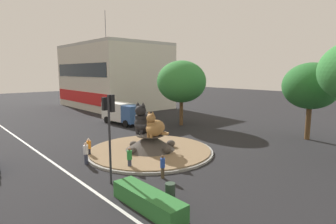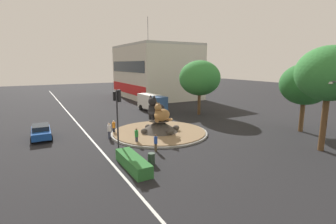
{
  "view_description": "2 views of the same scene",
  "coord_description": "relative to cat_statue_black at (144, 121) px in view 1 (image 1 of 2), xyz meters",
  "views": [
    {
      "loc": [
        18.0,
        -14.03,
        6.93
      ],
      "look_at": [
        0.58,
        1.54,
        3.42
      ],
      "focal_mm": 29.06,
      "sensor_mm": 36.0,
      "label": 1
    },
    {
      "loc": [
        24.52,
        -12.51,
        7.74
      ],
      "look_at": [
        -0.13,
        1.19,
        2.33
      ],
      "focal_mm": 26.87,
      "sensor_mm": 36.0,
      "label": 2
    }
  ],
  "objects": [
    {
      "name": "delivery_box_truck",
      "position": [
        -11.88,
        5.17,
        -1.05
      ],
      "size": [
        6.42,
        2.93,
        2.76
      ],
      "rotation": [
        0.0,
        0.0,
        0.08
      ],
      "color": "#335693",
      "rests_on": "ground"
    },
    {
      "name": "traffic_light_mast",
      "position": [
        4.37,
        -5.84,
        1.44
      ],
      "size": [
        0.71,
        0.56,
        5.55
      ],
      "rotation": [
        0.0,
        0.0,
        1.63
      ],
      "color": "#2D2D33",
      "rests_on": "ground"
    },
    {
      "name": "second_tree_near_tower",
      "position": [
        8.03,
        14.83,
        2.86
      ],
      "size": [
        5.47,
        5.47,
        7.81
      ],
      "color": "brown",
      "rests_on": "ground"
    },
    {
      "name": "lane_centreline",
      "position": [
        0.8,
        -7.24,
        -2.6
      ],
      "size": [
        112.0,
        0.2,
        0.01
      ],
      "primitive_type": "cube",
      "color": "silver",
      "rests_on": "ground"
    },
    {
      "name": "cat_statue_black",
      "position": [
        0.0,
        0.0,
        0.0
      ],
      "size": [
        2.3,
        3.08,
        2.77
      ],
      "rotation": [
        0.0,
        0.0,
        -1.19
      ],
      "color": "black",
      "rests_on": "roundabout_island"
    },
    {
      "name": "ground_plane",
      "position": [
        0.8,
        0.03,
        -2.6
      ],
      "size": [
        160.0,
        160.0,
        0.0
      ],
      "primitive_type": "plane",
      "color": "black"
    },
    {
      "name": "shophouse_block",
      "position": [
        -28.54,
        14.04,
        3.41
      ],
      "size": [
        20.96,
        14.15,
        17.65
      ],
      "rotation": [
        0.0,
        0.0,
        0.0
      ],
      "color": "beige",
      "rests_on": "ground"
    },
    {
      "name": "clipped_hedge_strip",
      "position": [
        8.45,
        -6.11,
        -2.15
      ],
      "size": [
        4.73,
        1.2,
        0.9
      ],
      "primitive_type": "cube",
      "color": "#2D7033",
      "rests_on": "ground"
    },
    {
      "name": "pedestrian_white_shirt",
      "position": [
        0.01,
        -5.47,
        -1.72
      ],
      "size": [
        0.36,
        0.36,
        1.68
      ],
      "rotation": [
        0.0,
        0.0,
        3.84
      ],
      "color": "#33384C",
      "rests_on": "ground"
    },
    {
      "name": "pedestrian_orange_shirt",
      "position": [
        -1.39,
        -4.56,
        -1.79
      ],
      "size": [
        0.36,
        0.36,
        1.56
      ],
      "rotation": [
        0.0,
        0.0,
        2.41
      ],
      "color": "black",
      "rests_on": "ground"
    },
    {
      "name": "pedestrian_green_shirt",
      "position": [
        3.14,
        -3.66,
        -1.77
      ],
      "size": [
        0.36,
        0.36,
        1.59
      ],
      "rotation": [
        0.0,
        0.0,
        5.69
      ],
      "color": "#33384C",
      "rests_on": "ground"
    },
    {
      "name": "pedestrian_blue_shirt",
      "position": [
        5.92,
        -2.95,
        -1.77
      ],
      "size": [
        0.31,
        0.31,
        1.56
      ],
      "rotation": [
        0.0,
        0.0,
        3.37
      ],
      "color": "brown",
      "rests_on": "ground"
    },
    {
      "name": "cat_statue_tabby",
      "position": [
        1.68,
        -0.17,
        -0.22
      ],
      "size": [
        1.42,
        2.25,
        2.17
      ],
      "rotation": [
        0.0,
        0.0,
        -1.45
      ],
      "color": "#9E703D",
      "rests_on": "roundabout_island"
    },
    {
      "name": "roundabout_island",
      "position": [
        0.81,
        0.04,
        -2.11
      ],
      "size": [
        10.82,
        10.82,
        1.59
      ],
      "color": "gray",
      "rests_on": "ground"
    },
    {
      "name": "litter_bin",
      "position": [
        8.43,
        -4.57,
        -2.15
      ],
      "size": [
        0.56,
        0.56,
        0.9
      ],
      "color": "#2D4233",
      "rests_on": "ground"
    },
    {
      "name": "third_tree_left",
      "position": [
        -5.9,
        10.39,
        3.03
      ],
      "size": [
        6.25,
        6.25,
        8.3
      ],
      "color": "brown",
      "rests_on": "ground"
    }
  ]
}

